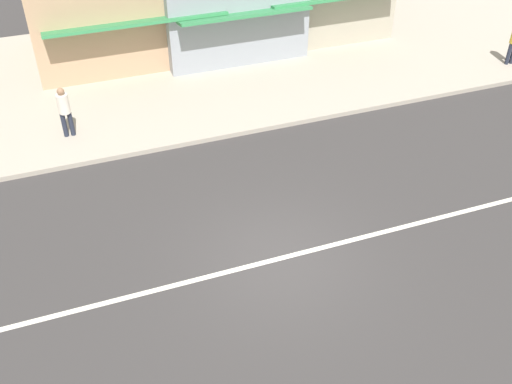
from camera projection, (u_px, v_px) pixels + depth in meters
name	position (u px, v px, depth m)	size (l,w,h in m)	color
ground_plane	(279.00, 259.00, 14.03)	(160.00, 160.00, 0.00)	#383535
lane_centre_stripe	(279.00, 259.00, 14.03)	(50.40, 0.14, 0.01)	silver
kerb_strip	(174.00, 70.00, 21.75)	(68.00, 10.00, 0.15)	#ADA393
pedestrian_by_shop	(64.00, 109.00, 17.50)	(0.34, 0.34, 1.59)	#232838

